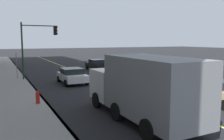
# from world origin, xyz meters

# --- Properties ---
(ground) EXTENTS (200.00, 200.00, 0.00)m
(ground) POSITION_xyz_m (0.00, 0.00, 0.00)
(ground) COLOR black
(sidewalk_slab) EXTENTS (80.00, 3.24, 0.15)m
(sidewalk_slab) POSITION_xyz_m (0.00, 8.03, 0.07)
(sidewalk_slab) COLOR gray
(sidewalk_slab) RESTS_ON ground
(curb_edge) EXTENTS (80.00, 0.16, 0.15)m
(curb_edge) POSITION_xyz_m (0.00, 6.49, 0.07)
(curb_edge) COLOR slate
(curb_edge) RESTS_ON ground
(lane_stripe_center) EXTENTS (80.00, 0.16, 0.01)m
(lane_stripe_center) POSITION_xyz_m (0.00, 0.00, 0.01)
(lane_stripe_center) COLOR #D8CC4C
(lane_stripe_center) RESTS_ON ground
(car_red) EXTENTS (4.67, 2.04, 1.55)m
(car_red) POSITION_xyz_m (-2.16, -2.60, 0.79)
(car_red) COLOR red
(car_red) RESTS_ON ground
(car_white) EXTENTS (4.01, 2.13, 1.41)m
(car_white) POSITION_xyz_m (1.69, 2.91, 0.73)
(car_white) COLOR silver
(car_white) RESTS_ON ground
(car_black) EXTENTS (4.27, 2.11, 1.43)m
(car_black) POSITION_xyz_m (9.79, -2.95, 0.73)
(car_black) COLOR black
(car_black) RESTS_ON ground
(car_tan) EXTENTS (3.92, 2.13, 1.43)m
(car_tan) POSITION_xyz_m (-9.10, -3.33, 0.74)
(car_tan) COLOR tan
(car_tan) RESTS_ON ground
(truck_gray) EXTENTS (7.69, 2.66, 3.21)m
(truck_gray) POSITION_xyz_m (-9.82, 2.73, 1.69)
(truck_gray) COLOR silver
(truck_gray) RESTS_ON ground
(traffic_light_mast) EXTENTS (0.28, 3.57, 5.69)m
(traffic_light_mast) POSITION_xyz_m (5.08, 5.48, 3.88)
(traffic_light_mast) COLOR #1E3823
(traffic_light_mast) RESTS_ON ground
(street_sign_post) EXTENTS (0.60, 0.08, 2.71)m
(street_sign_post) POSITION_xyz_m (6.18, 7.32, 1.60)
(street_sign_post) COLOR slate
(street_sign_post) RESTS_ON ground
(fire_hydrant) EXTENTS (0.24, 0.24, 0.94)m
(fire_hydrant) POSITION_xyz_m (-4.86, 7.01, 0.47)
(fire_hydrant) COLOR red
(fire_hydrant) RESTS_ON ground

